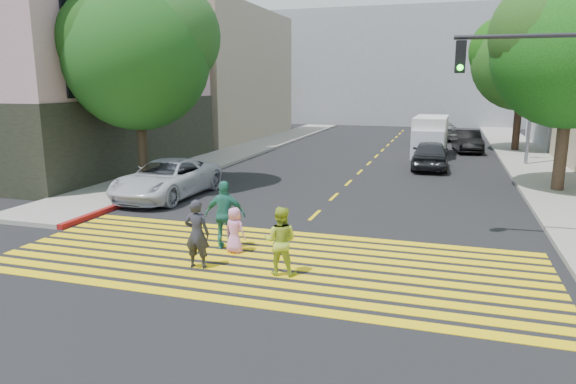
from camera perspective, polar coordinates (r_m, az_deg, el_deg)
The scene contains 23 objects.
ground at distance 11.74m, azimuth -4.44°, elevation -9.62°, with size 120.00×120.00×0.00m, color black.
sidewalk_left at distance 34.76m, azimuth -4.04°, elevation 4.91°, with size 3.00×40.00×0.15m, color gray.
sidewalk_right at distance 25.85m, azimuth 26.91°, elevation 1.21°, with size 3.00×60.00×0.15m, color gray.
curb_red at distance 19.97m, azimuth -16.55°, elevation -0.79°, with size 0.20×8.00×0.16m, color maroon.
crosswalk at distance 12.85m, azimuth -2.32°, elevation -7.62°, with size 13.40×5.30×0.01m.
lane_line at distance 33.16m, azimuth 10.14°, elevation 4.29°, with size 0.12×34.40×0.01m.
building_left_pink at distance 29.89m, azimuth -25.42°, elevation 11.33°, with size 12.10×14.10×11.00m.
building_left_tan at distance 43.10m, azimuth -10.69°, elevation 12.65°, with size 12.00×16.00×10.00m, color tan.
backdrop_block at distance 58.29m, azimuth 13.70°, elevation 13.27°, with size 30.00×8.00×12.00m, color gray.
tree_left at distance 22.07m, azimuth -16.21°, elevation 14.97°, with size 7.61×7.60×8.38m.
tree_right_near at distance 23.01m, azimuth 29.30°, elevation 14.39°, with size 7.00×6.69×8.69m.
tree_right_far at distance 36.05m, azimuth 24.83°, elevation 13.66°, with size 8.00×7.69×8.98m.
pedestrian_man at distance 12.33m, azimuth -10.07°, elevation -4.61°, with size 0.61×0.40×1.67m, color #282831.
pedestrian_woman at distance 11.73m, azimuth -0.86°, elevation -5.46°, with size 0.78×0.61×1.60m, color #ABC332.
pedestrian_child at distance 13.36m, azimuth -5.96°, elevation -4.23°, with size 0.59×0.38×1.20m, color #E78BCA.
pedestrian_extra at distance 13.65m, azimuth -7.00°, elevation -2.54°, with size 1.07×0.45×1.83m, color #2A7B6A.
white_sedan at distance 20.28m, azimuth -13.32°, elevation 1.45°, with size 2.42×5.24×1.46m, color silver.
dark_car_near at distance 27.40m, azimuth 15.51°, elevation 4.05°, with size 1.78×4.44×1.51m, color black.
silver_car at distance 42.15m, azimuth 16.88°, elevation 6.50°, with size 1.94×4.78×1.39m, color gray.
dark_car_parked at distance 35.09m, azimuth 19.28°, elevation 5.37°, with size 1.48×4.25×1.40m, color black.
white_van at distance 32.46m, azimuth 15.50°, elevation 5.86°, with size 2.02×5.05×2.36m.
traffic_signal at distance 14.92m, azimuth 28.54°, elevation 8.57°, with size 4.00×0.54×5.87m.
street_lamp at distance 29.71m, azimuth 25.44°, elevation 13.48°, with size 2.24×0.47×9.91m.
Camera 1 is at (4.11, -10.12, 4.30)m, focal length 32.00 mm.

